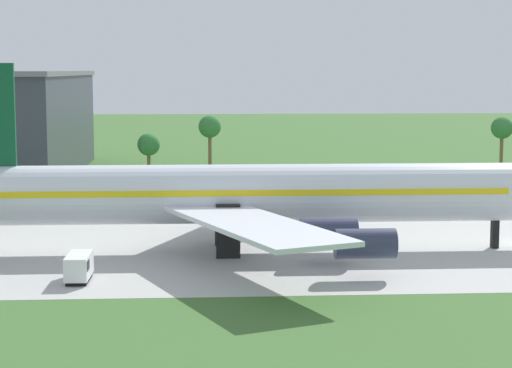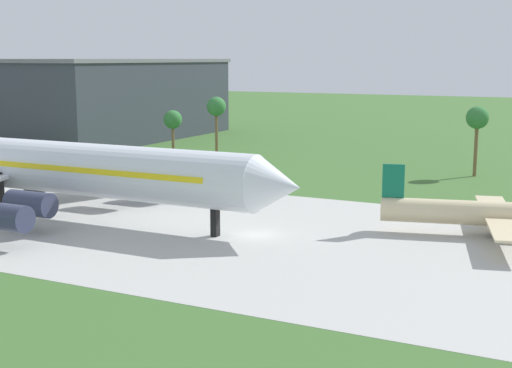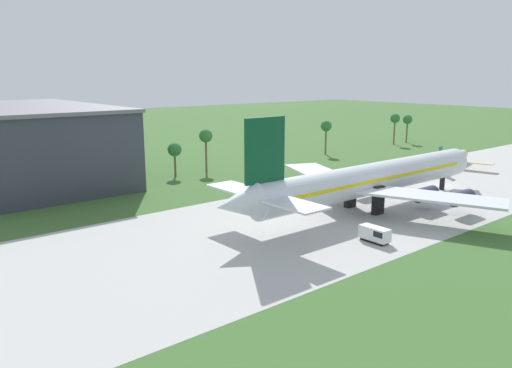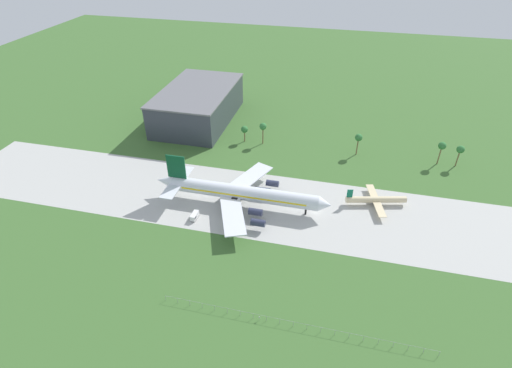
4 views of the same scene
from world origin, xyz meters
The scene contains 7 objects.
ground_plane centered at (0.00, 0.00, 0.00)m, with size 600.00×600.00×0.00m, color #3D662D.
taxiway_strip centered at (0.00, 0.00, 0.01)m, with size 320.00×44.00×0.02m.
jet_airliner centered at (-30.17, -2.37, 5.97)m, with size 72.76×51.77×19.43m.
regional_aircraft centered at (23.30, 10.60, 2.45)m, with size 24.51×22.24×7.44m.
baggage_tug centered at (-45.51, -15.55, 1.32)m, with size 2.09×5.01×2.45m.
terminal_building centered at (-74.86, 69.14, 9.29)m, with size 36.72×61.20×18.55m.
palm_tree_row centered at (10.42, 50.31, 8.75)m, with size 106.79×3.60×11.66m.
Camera 3 is at (-107.66, -61.23, 25.84)m, focal length 35.00 mm.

